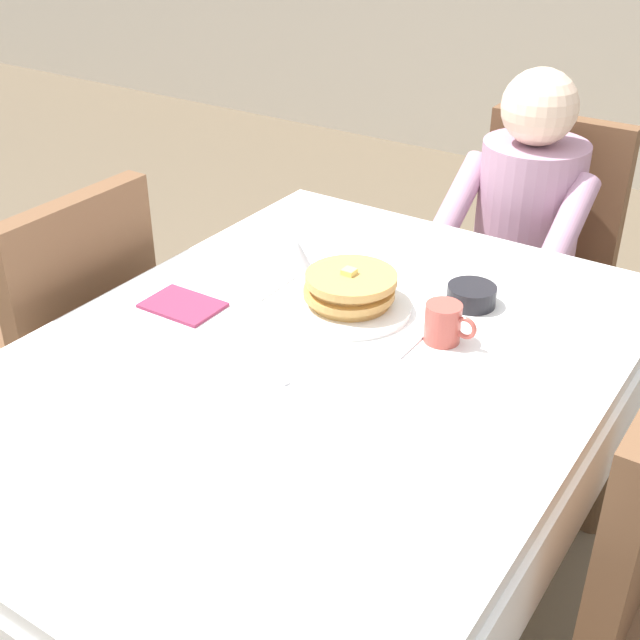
{
  "coord_description": "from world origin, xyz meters",
  "views": [
    {
      "loc": [
        0.8,
        -1.17,
        1.65
      ],
      "look_at": [
        -0.02,
        0.06,
        0.79
      ],
      "focal_mm": 46.9,
      "sensor_mm": 36.0,
      "label": 1
    }
  ],
  "objects_px": {
    "cup_coffee": "(444,323)",
    "chair_diner": "(536,251)",
    "diner_person": "(522,227)",
    "breakfast_stack": "(350,288)",
    "knife_right_of_plate": "(420,336)",
    "plate_breakfast": "(348,306)",
    "dining_table_main": "(312,394)",
    "chair_left_side": "(65,337)",
    "spoon_near_edge": "(263,368)",
    "syrup_pitcher": "(297,254)",
    "fork_left_of_plate": "(274,289)",
    "bowl_butter": "(471,295)"
  },
  "relations": [
    {
      "from": "syrup_pitcher",
      "to": "cup_coffee",
      "type": "bearing_deg",
      "value": -14.02
    },
    {
      "from": "chair_diner",
      "to": "fork_left_of_plate",
      "type": "bearing_deg",
      "value": 73.77
    },
    {
      "from": "dining_table_main",
      "to": "fork_left_of_plate",
      "type": "xyz_separation_m",
      "value": [
        -0.23,
        0.19,
        0.09
      ]
    },
    {
      "from": "chair_diner",
      "to": "dining_table_main",
      "type": "bearing_deg",
      "value": 87.54
    },
    {
      "from": "diner_person",
      "to": "spoon_near_edge",
      "type": "bearing_deg",
      "value": 84.49
    },
    {
      "from": "dining_table_main",
      "to": "diner_person",
      "type": "bearing_deg",
      "value": 87.16
    },
    {
      "from": "chair_diner",
      "to": "spoon_near_edge",
      "type": "bearing_deg",
      "value": 85.17
    },
    {
      "from": "cup_coffee",
      "to": "syrup_pitcher",
      "type": "height_order",
      "value": "cup_coffee"
    },
    {
      "from": "syrup_pitcher",
      "to": "fork_left_of_plate",
      "type": "height_order",
      "value": "syrup_pitcher"
    },
    {
      "from": "plate_breakfast",
      "to": "syrup_pitcher",
      "type": "height_order",
      "value": "syrup_pitcher"
    },
    {
      "from": "chair_diner",
      "to": "breakfast_stack",
      "type": "distance_m",
      "value": 1.0
    },
    {
      "from": "dining_table_main",
      "to": "fork_left_of_plate",
      "type": "bearing_deg",
      "value": 140.88
    },
    {
      "from": "breakfast_stack",
      "to": "syrup_pitcher",
      "type": "xyz_separation_m",
      "value": [
        -0.21,
        0.1,
        -0.02
      ]
    },
    {
      "from": "chair_left_side",
      "to": "breakfast_stack",
      "type": "relative_size",
      "value": 4.49
    },
    {
      "from": "diner_person",
      "to": "breakfast_stack",
      "type": "height_order",
      "value": "diner_person"
    },
    {
      "from": "chair_diner",
      "to": "diner_person",
      "type": "height_order",
      "value": "diner_person"
    },
    {
      "from": "spoon_near_edge",
      "to": "cup_coffee",
      "type": "bearing_deg",
      "value": 64.68
    },
    {
      "from": "chair_diner",
      "to": "bowl_butter",
      "type": "xyz_separation_m",
      "value": [
        0.12,
        -0.79,
        0.23
      ]
    },
    {
      "from": "diner_person",
      "to": "bowl_butter",
      "type": "height_order",
      "value": "diner_person"
    },
    {
      "from": "chair_diner",
      "to": "chair_left_side",
      "type": "distance_m",
      "value": 1.43
    },
    {
      "from": "plate_breakfast",
      "to": "cup_coffee",
      "type": "bearing_deg",
      "value": -1.6
    },
    {
      "from": "chair_left_side",
      "to": "plate_breakfast",
      "type": "bearing_deg",
      "value": -73.8
    },
    {
      "from": "dining_table_main",
      "to": "syrup_pitcher",
      "type": "bearing_deg",
      "value": 129.08
    },
    {
      "from": "diner_person",
      "to": "plate_breakfast",
      "type": "xyz_separation_m",
      "value": [
        -0.09,
        -0.8,
        0.08
      ]
    },
    {
      "from": "chair_left_side",
      "to": "cup_coffee",
      "type": "relative_size",
      "value": 8.23
    },
    {
      "from": "knife_right_of_plate",
      "to": "diner_person",
      "type": "bearing_deg",
      "value": 6.4
    },
    {
      "from": "cup_coffee",
      "to": "chair_diner",
      "type": "bearing_deg",
      "value": 98.23
    },
    {
      "from": "diner_person",
      "to": "plate_breakfast",
      "type": "distance_m",
      "value": 0.81
    },
    {
      "from": "knife_right_of_plate",
      "to": "spoon_near_edge",
      "type": "distance_m",
      "value": 0.34
    },
    {
      "from": "cup_coffee",
      "to": "knife_right_of_plate",
      "type": "height_order",
      "value": "cup_coffee"
    },
    {
      "from": "plate_breakfast",
      "to": "knife_right_of_plate",
      "type": "relative_size",
      "value": 1.4
    },
    {
      "from": "cup_coffee",
      "to": "knife_right_of_plate",
      "type": "relative_size",
      "value": 0.57
    },
    {
      "from": "chair_left_side",
      "to": "breakfast_stack",
      "type": "distance_m",
      "value": 0.8
    },
    {
      "from": "syrup_pitcher",
      "to": "knife_right_of_plate",
      "type": "relative_size",
      "value": 0.4
    },
    {
      "from": "chair_diner",
      "to": "knife_right_of_plate",
      "type": "distance_m",
      "value": 1.01
    },
    {
      "from": "dining_table_main",
      "to": "chair_left_side",
      "type": "relative_size",
      "value": 1.64
    },
    {
      "from": "diner_person",
      "to": "knife_right_of_plate",
      "type": "xyz_separation_m",
      "value": [
        0.1,
        -0.82,
        0.07
      ]
    },
    {
      "from": "syrup_pitcher",
      "to": "knife_right_of_plate",
      "type": "height_order",
      "value": "syrup_pitcher"
    },
    {
      "from": "cup_coffee",
      "to": "spoon_near_edge",
      "type": "relative_size",
      "value": 0.75
    },
    {
      "from": "plate_breakfast",
      "to": "syrup_pitcher",
      "type": "bearing_deg",
      "value": 153.65
    },
    {
      "from": "diner_person",
      "to": "spoon_near_edge",
      "type": "xyz_separation_m",
      "value": [
        -0.11,
        -1.1,
        0.07
      ]
    },
    {
      "from": "cup_coffee",
      "to": "spoon_near_edge",
      "type": "height_order",
      "value": "cup_coffee"
    },
    {
      "from": "chair_diner",
      "to": "breakfast_stack",
      "type": "relative_size",
      "value": 4.49
    },
    {
      "from": "syrup_pitcher",
      "to": "bowl_butter",
      "type": "bearing_deg",
      "value": 8.71
    },
    {
      "from": "syrup_pitcher",
      "to": "fork_left_of_plate",
      "type": "bearing_deg",
      "value": -80.13
    },
    {
      "from": "chair_left_side",
      "to": "knife_right_of_plate",
      "type": "xyz_separation_m",
      "value": [
        0.92,
        0.19,
        0.21
      ]
    },
    {
      "from": "breakfast_stack",
      "to": "knife_right_of_plate",
      "type": "distance_m",
      "value": 0.2
    },
    {
      "from": "breakfast_stack",
      "to": "spoon_near_edge",
      "type": "relative_size",
      "value": 1.38
    },
    {
      "from": "dining_table_main",
      "to": "chair_diner",
      "type": "height_order",
      "value": "chair_diner"
    },
    {
      "from": "dining_table_main",
      "to": "chair_left_side",
      "type": "bearing_deg",
      "value": 180.0
    }
  ]
}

